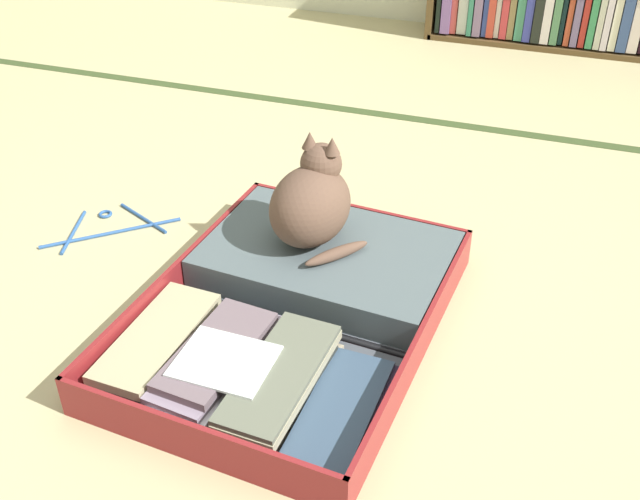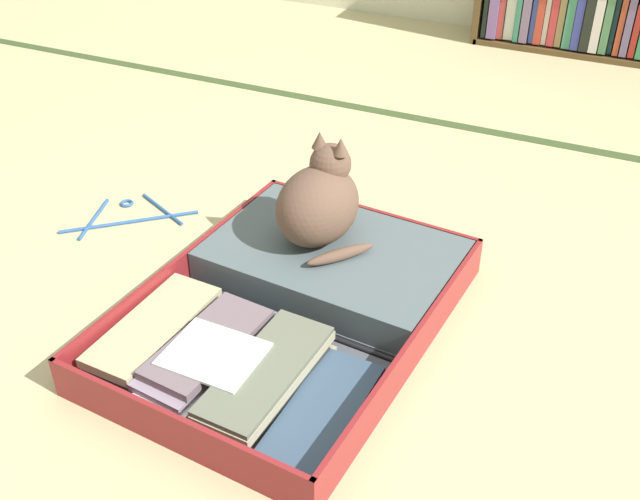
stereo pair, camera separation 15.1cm
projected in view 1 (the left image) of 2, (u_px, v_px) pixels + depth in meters
ground_plane at (297, 328)px, 1.88m from camera, size 10.00×10.00×0.00m
tatami_border at (413, 119)px, 2.87m from camera, size 4.80×0.05×0.00m
open_suitcase at (298, 301)px, 1.89m from camera, size 0.73×0.95×0.11m
black_cat at (313, 203)px, 1.96m from camera, size 0.28×0.29×0.28m
clothes_hanger at (109, 226)px, 2.25m from camera, size 0.32×0.29×0.01m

